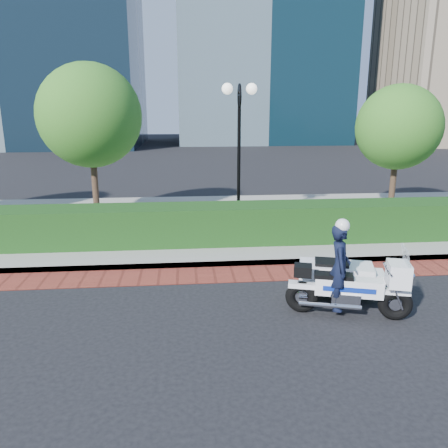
{
  "coord_description": "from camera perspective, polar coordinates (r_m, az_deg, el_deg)",
  "views": [
    {
      "loc": [
        -0.64,
        -7.74,
        3.63
      ],
      "look_at": [
        0.28,
        2.21,
        1.0
      ],
      "focal_mm": 35.0,
      "sensor_mm": 36.0,
      "label": 1
    }
  ],
  "objects": [
    {
      "name": "tree_c",
      "position": [
        15.94,
        21.81,
        11.63
      ],
      "size": [
        2.8,
        2.8,
        4.3
      ],
      "color": "#332319",
      "rests_on": "sidewalk"
    },
    {
      "name": "hedge_main",
      "position": [
        11.74,
        -1.98,
        0.03
      ],
      "size": [
        18.0,
        1.2,
        1.0
      ],
      "primitive_type": "cube",
      "color": "black",
      "rests_on": "sidewalk"
    },
    {
      "name": "tree_b",
      "position": [
        14.52,
        -17.12,
        13.35
      ],
      "size": [
        3.2,
        3.2,
        4.89
      ],
      "color": "#332319",
      "rests_on": "sidewalk"
    },
    {
      "name": "ground",
      "position": [
        8.57,
        -0.51,
        -10.32
      ],
      "size": [
        120.0,
        120.0,
        0.0
      ],
      "primitive_type": "plane",
      "color": "black",
      "rests_on": "ground"
    },
    {
      "name": "lamppost",
      "position": [
        13.06,
        1.98,
        11.79
      ],
      "size": [
        1.02,
        0.7,
        4.21
      ],
      "color": "black",
      "rests_on": "sidewalk"
    },
    {
      "name": "brick_strip",
      "position": [
        9.94,
        -1.24,
        -6.64
      ],
      "size": [
        60.0,
        1.0,
        0.01
      ],
      "primitive_type": "cube",
      "color": "maroon",
      "rests_on": "ground"
    },
    {
      "name": "police_motorcycle",
      "position": [
        8.45,
        15.19,
        -6.68
      ],
      "size": [
        2.19,
        1.88,
        1.81
      ],
      "rotation": [
        0.0,
        0.0,
        -0.28
      ],
      "color": "black",
      "rests_on": "ground"
    },
    {
      "name": "sidewalk",
      "position": [
        14.2,
        -2.53,
        0.24
      ],
      "size": [
        60.0,
        8.0,
        0.15
      ],
      "primitive_type": "cube",
      "color": "gray",
      "rests_on": "ground"
    }
  ]
}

